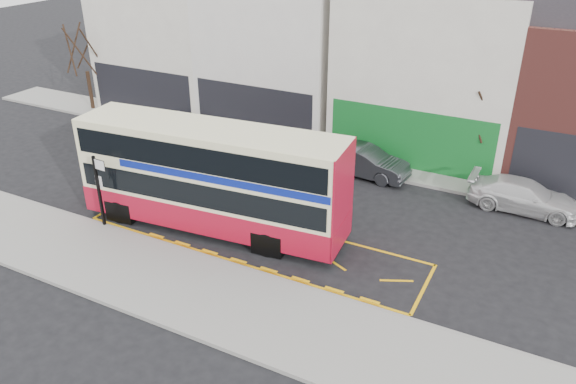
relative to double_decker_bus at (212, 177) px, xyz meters
The scene contains 15 objects.
ground 3.49m from the double_decker_bus, 42.92° to the right, with size 120.00×120.00×0.00m, color black.
pavement 5.02m from the double_decker_bus, 64.96° to the right, with size 40.00×4.00×0.15m, color gray.
kerb 3.64m from the double_decker_bus, 48.43° to the right, with size 40.00×0.15×0.15m, color gray.
far_pavement 9.69m from the double_decker_bus, 78.38° to the left, with size 50.00×3.00×0.15m, color gray.
road_markings 3.01m from the double_decker_bus, ahead, with size 14.00×3.40×0.01m, color #FFB60D, non-canonical shape.
terrace_far_left 17.76m from the double_decker_bus, 131.27° to the left, with size 8.00×8.01×10.80m.
terrace_left 14.03m from the double_decker_bus, 105.24° to the left, with size 8.00×8.01×11.80m.
terrace_green_shop 14.54m from the double_decker_bus, 67.79° to the left, with size 9.00×8.01×11.30m.
double_decker_bus is the anchor object (origin of this frame).
bus_stop_post 4.59m from the double_decker_bus, 151.81° to the right, with size 0.77×0.14×3.10m.
car_silver 11.21m from the double_decker_bus, 134.00° to the left, with size 1.58×3.92×1.34m, color silver.
car_grey 8.66m from the double_decker_bus, 64.65° to the left, with size 1.58×4.54×1.49m, color #3D3F44.
car_white 13.57m from the double_decker_bus, 34.03° to the left, with size 1.92×4.72×1.37m, color silver.
street_tree_left 18.34m from the double_decker_bus, 150.33° to the left, with size 3.25×3.25×7.02m.
street_tree_right 13.39m from the double_decker_bus, 49.63° to the left, with size 2.71×2.71×5.85m.
Camera 1 is at (10.15, -14.85, 11.97)m, focal length 35.00 mm.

